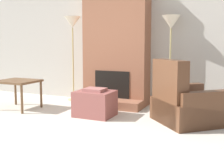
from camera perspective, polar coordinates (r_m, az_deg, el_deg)
The scene contains 8 objects.
ground_plane at distance 3.74m, azimuth -15.46°, elevation -13.40°, with size 24.00×24.00×0.00m, color beige.
wall_back at distance 6.02m, azimuth 1.80°, elevation 6.77°, with size 7.68×0.06×2.60m, color #BCB7AD.
fireplace at distance 5.77m, azimuth 0.79°, elevation 6.14°, with size 1.34×0.81×2.60m.
ottoman at distance 4.87m, azimuth -3.48°, elevation -5.81°, with size 0.64×0.53×0.49m.
armchair at distance 4.59m, azimuth 14.86°, elevation -6.04°, with size 1.36×1.35×1.00m.
side_table at distance 5.64m, azimuth -18.55°, elevation -1.81°, with size 0.73×0.62×0.56m.
floor_lamp_left at distance 6.25m, azimuth -8.02°, elevation 9.57°, with size 0.35×0.35×1.84m.
floor_lamp_right at distance 5.43m, azimuth 11.89°, elevation 9.42°, with size 0.35×0.35×1.77m.
Camera 1 is at (2.25, -2.71, 1.24)m, focal length 45.00 mm.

